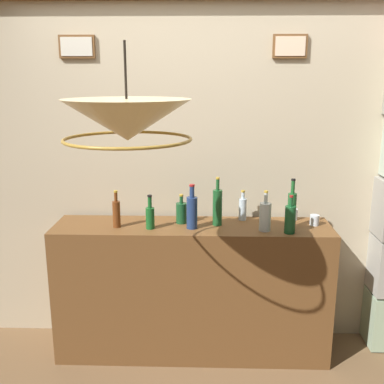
{
  "coord_description": "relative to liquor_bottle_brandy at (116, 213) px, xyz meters",
  "views": [
    {
      "loc": [
        0.09,
        -2.18,
        1.96
      ],
      "look_at": [
        0.0,
        0.75,
        1.22
      ],
      "focal_mm": 42.71,
      "sensor_mm": 36.0,
      "label": 1
    }
  ],
  "objects": [
    {
      "name": "panelled_rear_partition",
      "position": [
        0.51,
        0.34,
        0.31
      ],
      "size": [
        3.61,
        0.15,
        2.6
      ],
      "color": "#BCAD8E",
      "rests_on": "ground"
    },
    {
      "name": "bar_shelf_unit",
      "position": [
        0.51,
        0.05,
        -0.58
      ],
      "size": [
        1.91,
        0.43,
        0.97
      ],
      "primitive_type": "cube",
      "color": "brown",
      "rests_on": "ground"
    },
    {
      "name": "liquor_bottle_brandy",
      "position": [
        0.0,
        0.0,
        0.0
      ],
      "size": [
        0.05,
        0.05,
        0.26
      ],
      "color": "brown",
      "rests_on": "bar_shelf_unit"
    },
    {
      "name": "liquor_bottle_sherry",
      "position": [
        0.43,
        0.11,
        -0.02
      ],
      "size": [
        0.07,
        0.07,
        0.21
      ],
      "color": "#174A25",
      "rests_on": "bar_shelf_unit"
    },
    {
      "name": "liquor_bottle_scotch",
      "position": [
        0.87,
        0.19,
        -0.01
      ],
      "size": [
        0.06,
        0.06,
        0.22
      ],
      "color": "silver",
      "rests_on": "bar_shelf_unit"
    },
    {
      "name": "liquor_bottle_tequila",
      "position": [
        0.68,
        0.07,
        0.03
      ],
      "size": [
        0.07,
        0.07,
        0.34
      ],
      "color": "#1A4F24",
      "rests_on": "bar_shelf_unit"
    },
    {
      "name": "liquor_bottle_mezcal",
      "position": [
        0.23,
        -0.02,
        -0.01
      ],
      "size": [
        0.06,
        0.06,
        0.23
      ],
      "color": "#175823",
      "rests_on": "bar_shelf_unit"
    },
    {
      "name": "liquor_bottle_whiskey",
      "position": [
        1.18,
        0.02,
        0.03
      ],
      "size": [
        0.06,
        0.06,
        0.34
      ],
      "color": "#1B5525",
      "rests_on": "bar_shelf_unit"
    },
    {
      "name": "liquor_bottle_gin",
      "position": [
        0.51,
        -0.01,
        0.02
      ],
      "size": [
        0.07,
        0.07,
        0.3
      ],
      "color": "navy",
      "rests_on": "bar_shelf_unit"
    },
    {
      "name": "liquor_bottle_amaro",
      "position": [
        1.15,
        -0.09,
        -0.0
      ],
      "size": [
        0.07,
        0.07,
        0.26
      ],
      "color": "#184E26",
      "rests_on": "bar_shelf_unit"
    },
    {
      "name": "liquor_bottle_rum",
      "position": [
        1.0,
        -0.04,
        -0.0
      ],
      "size": [
        0.08,
        0.08,
        0.27
      ],
      "color": "silver",
      "rests_on": "bar_shelf_unit"
    },
    {
      "name": "glass_tumbler_rocks",
      "position": [
        1.35,
        0.08,
        -0.06
      ],
      "size": [
        0.06,
        0.06,
        0.07
      ],
      "color": "silver",
      "rests_on": "bar_shelf_unit"
    },
    {
      "name": "glass_tumbler_highball",
      "position": [
        1.23,
        0.2,
        -0.06
      ],
      "size": [
        0.06,
        0.06,
        0.08
      ],
      "color": "silver",
      "rests_on": "bar_shelf_unit"
    },
    {
      "name": "pendant_lamp",
      "position": [
        0.22,
        -0.74,
        0.68
      ],
      "size": [
        0.63,
        0.63,
        0.47
      ],
      "color": "beige"
    }
  ]
}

